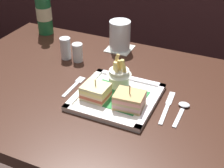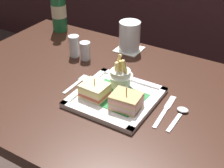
{
  "view_description": "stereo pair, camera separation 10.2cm",
  "coord_description": "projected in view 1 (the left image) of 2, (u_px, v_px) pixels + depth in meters",
  "views": [
    {
      "loc": [
        0.38,
        -0.8,
        1.33
      ],
      "look_at": [
        0.02,
        -0.02,
        0.78
      ],
      "focal_mm": 51.73,
      "sensor_mm": 36.0,
      "label": 1
    },
    {
      "loc": [
        0.47,
        -0.75,
        1.33
      ],
      "look_at": [
        0.02,
        -0.02,
        0.78
      ],
      "focal_mm": 51.73,
      "sensor_mm": 36.0,
      "label": 2
    }
  ],
  "objects": [
    {
      "name": "pepper_shaker",
      "position": [
        78.0,
        54.0,
        1.22
      ],
      "size": [
        0.04,
        0.04,
        0.07
      ],
      "color": "silver",
      "rests_on": "dining_table"
    },
    {
      "name": "salt_shaker",
      "position": [
        66.0,
        50.0,
        1.23
      ],
      "size": [
        0.04,
        0.04,
        0.08
      ],
      "color": "silver",
      "rests_on": "dining_table"
    },
    {
      "name": "fries_cup",
      "position": [
        119.0,
        75.0,
        1.05
      ],
      "size": [
        0.08,
        0.08,
        0.11
      ],
      "color": "silver",
      "rests_on": "square_plate"
    },
    {
      "name": "dining_table",
      "position": [
        108.0,
        125.0,
        1.14
      ],
      "size": [
        1.19,
        0.75,
        0.74
      ],
      "color": "#341C13",
      "rests_on": "ground_plane"
    },
    {
      "name": "water_glass",
      "position": [
        120.0,
        37.0,
        1.29
      ],
      "size": [
        0.08,
        0.08,
        0.12
      ],
      "color": "silver",
      "rests_on": "dining_table"
    },
    {
      "name": "sandwich_half_right",
      "position": [
        129.0,
        100.0,
        0.96
      ],
      "size": [
        0.09,
        0.08,
        0.07
      ],
      "color": "tan",
      "rests_on": "square_plate"
    },
    {
      "name": "beer_bottle",
      "position": [
        44.0,
        10.0,
        1.4
      ],
      "size": [
        0.07,
        0.07,
        0.27
      ],
      "color": "#1F6938",
      "rests_on": "dining_table"
    },
    {
      "name": "knife",
      "position": [
        167.0,
        106.0,
        0.99
      ],
      "size": [
        0.03,
        0.17,
        0.0
      ],
      "color": "silver",
      "rests_on": "dining_table"
    },
    {
      "name": "spoon",
      "position": [
        183.0,
        108.0,
        0.97
      ],
      "size": [
        0.04,
        0.13,
        0.01
      ],
      "color": "silver",
      "rests_on": "dining_table"
    },
    {
      "name": "drink_coaster",
      "position": [
        120.0,
        49.0,
        1.32
      ],
      "size": [
        0.1,
        0.1,
        0.0
      ],
      "primitive_type": "cube",
      "color": "white",
      "rests_on": "dining_table"
    },
    {
      "name": "sandwich_half_left",
      "position": [
        96.0,
        92.0,
        1.0
      ],
      "size": [
        0.08,
        0.07,
        0.07
      ],
      "color": "#DCBD8C",
      "rests_on": "square_plate"
    },
    {
      "name": "fork",
      "position": [
        75.0,
        85.0,
        1.09
      ],
      "size": [
        0.02,
        0.13,
        0.0
      ],
      "color": "silver",
      "rests_on": "dining_table"
    },
    {
      "name": "square_plate",
      "position": [
        116.0,
        97.0,
        1.02
      ],
      "size": [
        0.25,
        0.25,
        0.02
      ],
      "color": "white",
      "rests_on": "dining_table"
    }
  ]
}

